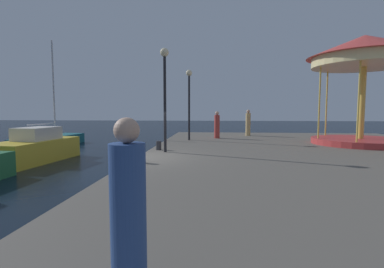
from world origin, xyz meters
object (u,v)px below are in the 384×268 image
at_px(sailboat_teal, 47,139).
at_px(carousel, 364,63).
at_px(person_far_corner, 217,126).
at_px(person_mid_promenade, 248,123).
at_px(lamp_post_mid_promenade, 165,82).
at_px(person_by_the_water, 128,213).
at_px(bollard_south, 139,157).
at_px(lamp_post_far_end, 189,92).
at_px(motorboat_yellow, 35,148).
at_px(bollard_north, 159,145).

distance_m(sailboat_teal, carousel, 20.22).
relative_size(carousel, person_far_corner, 3.25).
bearing_deg(person_mid_promenade, lamp_post_mid_promenade, -118.36).
relative_size(sailboat_teal, person_by_the_water, 4.46).
relative_size(person_far_corner, person_by_the_water, 1.01).
height_order(bollard_south, person_far_corner, person_far_corner).
relative_size(lamp_post_far_end, person_mid_promenade, 2.27).
height_order(sailboat_teal, carousel, sailboat_teal).
relative_size(lamp_post_far_end, person_by_the_water, 2.43).
distance_m(motorboat_yellow, person_mid_promenade, 13.10).
bearing_deg(carousel, sailboat_teal, 169.43).
distance_m(bollard_south, person_far_corner, 9.09).
relative_size(lamp_post_mid_promenade, bollard_south, 10.82).
distance_m(motorboat_yellow, carousel, 17.19).
bearing_deg(person_mid_promenade, lamp_post_far_end, -139.05).
xyz_separation_m(person_mid_promenade, person_far_corner, (-2.18, -2.01, -0.05)).
bearing_deg(person_by_the_water, person_mid_promenade, 79.71).
xyz_separation_m(sailboat_teal, bollard_south, (9.25, -9.67, 0.44)).
bearing_deg(lamp_post_mid_promenade, lamp_post_far_end, 83.20).
relative_size(lamp_post_mid_promenade, person_by_the_water, 2.55).
xyz_separation_m(sailboat_teal, person_far_corner, (11.96, -1.01, 1.04)).
bearing_deg(lamp_post_mid_promenade, bollard_south, -100.65).
distance_m(sailboat_teal, person_mid_promenade, 14.22).
bearing_deg(motorboat_yellow, person_by_the_water, -52.99).
xyz_separation_m(carousel, person_far_corner, (-7.44, 2.61, -3.40)).
xyz_separation_m(lamp_post_far_end, bollard_south, (-1.05, -7.34, -2.63)).
xyz_separation_m(lamp_post_mid_promenade, person_far_corner, (2.24, 6.18, -2.15)).
height_order(person_mid_promenade, person_far_corner, person_mid_promenade).
distance_m(lamp_post_far_end, person_by_the_water, 14.20).
relative_size(lamp_post_far_end, bollard_north, 10.30).
distance_m(bollard_south, person_mid_promenade, 11.76).
bearing_deg(person_mid_promenade, bollard_south, -114.60).
xyz_separation_m(bollard_north, person_far_corner, (2.65, 5.54, 0.60)).
bearing_deg(motorboat_yellow, carousel, 6.86).
height_order(sailboat_teal, person_mid_promenade, sailboat_teal).
bearing_deg(person_by_the_water, carousel, 56.60).
relative_size(bollard_north, person_by_the_water, 0.24).
relative_size(lamp_post_mid_promenade, person_far_corner, 2.52).
relative_size(motorboat_yellow, sailboat_teal, 0.63).
bearing_deg(sailboat_teal, bollard_south, -46.25).
bearing_deg(lamp_post_far_end, carousel, -8.09).
height_order(sailboat_teal, person_far_corner, sailboat_teal).
relative_size(lamp_post_mid_promenade, bollard_north, 10.82).
bearing_deg(lamp_post_mid_promenade, motorboat_yellow, 167.01).
xyz_separation_m(lamp_post_far_end, person_by_the_water, (0.69, -14.04, -2.04)).
bearing_deg(carousel, lamp_post_mid_promenade, -159.77).
bearing_deg(person_far_corner, bollard_north, -115.52).
relative_size(person_mid_promenade, person_by_the_water, 1.07).
bearing_deg(bollard_south, person_far_corner, 72.67).
xyz_separation_m(bollard_south, person_far_corner, (2.70, 8.66, 0.60)).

